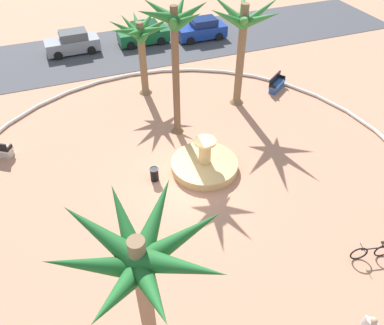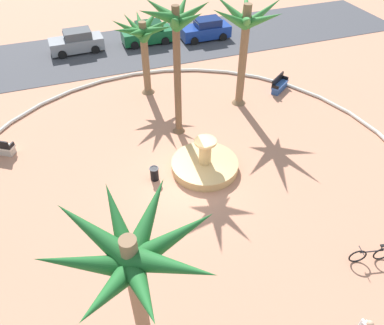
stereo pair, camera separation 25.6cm
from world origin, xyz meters
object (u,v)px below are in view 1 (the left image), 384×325
object	(u,v)px
bench_east	(276,85)
parked_car_leftmost	(73,43)
palm_tree_near_fountain	(175,35)
bicycle_red_frame	(371,252)
palm_tree_far_side	(140,36)
palm_tree_by_curb	(243,29)
trash_bin	(154,174)
parked_car_third	(202,29)
parked_car_second	(144,34)
fountain	(204,164)
palm_tree_mid_plaza	(141,270)

from	to	relation	value
bench_east	parked_car_leftmost	size ratio (longest dim) A/B	0.39
palm_tree_near_fountain	bicycle_red_frame	size ratio (longest dim) A/B	4.28
palm_tree_far_side	bicycle_red_frame	xyz separation A→B (m)	(4.89, -15.51, -3.40)
palm_tree_by_curb	trash_bin	distance (m)	9.46
trash_bin	palm_tree_near_fountain	bearing A→B (deg)	54.96
parked_car_third	bicycle_red_frame	bearing A→B (deg)	-94.63
parked_car_second	parked_car_third	xyz separation A→B (m)	(4.70, -0.81, 0.00)
palm_tree_near_fountain	parked_car_leftmost	world-z (taller)	palm_tree_near_fountain
palm_tree_by_curb	trash_bin	size ratio (longest dim) A/B	8.66
fountain	bench_east	distance (m)	9.27
palm_tree_near_fountain	palm_tree_mid_plaza	bearing A→B (deg)	-112.24
bench_east	parked_car_second	bearing A→B (deg)	121.12
bench_east	fountain	bearing A→B (deg)	-143.08
parked_car_third	parked_car_second	bearing A→B (deg)	170.20
fountain	parked_car_third	distance (m)	16.16
palm_tree_near_fountain	parked_car_leftmost	xyz separation A→B (m)	(-4.12, 12.62, -4.81)
trash_bin	bicycle_red_frame	distance (m)	9.92
palm_tree_by_curb	bench_east	world-z (taller)	palm_tree_by_curb
parked_car_leftmost	parked_car_third	distance (m)	10.29
fountain	palm_tree_far_side	bearing A→B (deg)	95.46
palm_tree_mid_plaza	palm_tree_far_side	world-z (taller)	palm_tree_mid_plaza
fountain	palm_tree_far_side	world-z (taller)	palm_tree_far_side
bicycle_red_frame	parked_car_second	world-z (taller)	parked_car_second
trash_bin	parked_car_second	xyz separation A→B (m)	(3.78, 15.73, 0.39)
palm_tree_near_fountain	fountain	bearing A→B (deg)	-86.47
fountain	parked_car_second	bearing A→B (deg)	85.65
palm_tree_mid_plaza	parked_car_leftmost	world-z (taller)	palm_tree_mid_plaza
palm_tree_near_fountain	trash_bin	bearing A→B (deg)	-125.04
palm_tree_mid_plaza	palm_tree_near_fountain	bearing A→B (deg)	67.76
bicycle_red_frame	parked_car_second	size ratio (longest dim) A/B	0.42
fountain	palm_tree_near_fountain	xyz separation A→B (m)	(-0.21, 3.48, 5.31)
palm_tree_far_side	bicycle_red_frame	distance (m)	16.62
trash_bin	fountain	bearing A→B (deg)	-2.57
palm_tree_far_side	bench_east	bearing A→B (deg)	-18.36
palm_tree_near_fountain	parked_car_leftmost	size ratio (longest dim) A/B	1.78
palm_tree_mid_plaza	parked_car_leftmost	xyz separation A→B (m)	(0.63, 24.25, -4.70)
trash_bin	parked_car_third	bearing A→B (deg)	60.41
palm_tree_mid_plaza	bench_east	distance (m)	19.18
parked_car_third	palm_tree_near_fountain	bearing A→B (deg)	-117.89
fountain	palm_tree_by_curb	size ratio (longest dim) A/B	0.53
parked_car_third	palm_tree_by_curb	bearing A→B (deg)	-99.38
palm_tree_far_side	parked_car_leftmost	size ratio (longest dim) A/B	1.21
palm_tree_near_fountain	parked_car_third	xyz separation A→B (m)	(6.12, 11.56, -4.81)
fountain	parked_car_second	size ratio (longest dim) A/B	0.84
palm_tree_mid_plaza	parked_car_second	xyz separation A→B (m)	(6.17, 24.00, -4.70)
fountain	trash_bin	bearing A→B (deg)	177.43
trash_bin	bench_east	bearing A→B (deg)	28.65
palm_tree_mid_plaza	parked_car_third	world-z (taller)	palm_tree_mid_plaza
parked_car_leftmost	parked_car_second	xyz separation A→B (m)	(5.54, -0.25, 0.00)
bench_east	parked_car_leftmost	world-z (taller)	parked_car_leftmost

